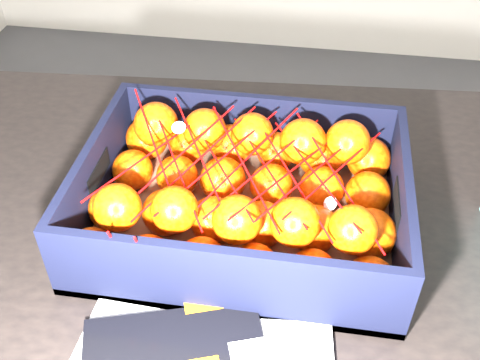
# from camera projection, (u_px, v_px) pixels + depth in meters

# --- Properties ---
(table) EXTENTS (1.26, 0.89, 0.75)m
(table) POSITION_uv_depth(u_px,v_px,m) (227.00, 269.00, 0.90)
(table) COLOR black
(table) RESTS_ON ground
(produce_crate) EXTENTS (0.44, 0.33, 0.12)m
(produce_crate) POSITION_uv_depth(u_px,v_px,m) (243.00, 206.00, 0.81)
(produce_crate) COLOR brown
(produce_crate) RESTS_ON table
(clementine_heap) EXTENTS (0.42, 0.31, 0.12)m
(clementine_heap) POSITION_uv_depth(u_px,v_px,m) (246.00, 191.00, 0.80)
(clementine_heap) COLOR #DB4004
(clementine_heap) RESTS_ON produce_crate
(mesh_net) EXTENTS (0.37, 0.29, 0.09)m
(mesh_net) POSITION_uv_depth(u_px,v_px,m) (238.00, 167.00, 0.76)
(mesh_net) COLOR #B70607
(mesh_net) RESTS_ON clementine_heap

